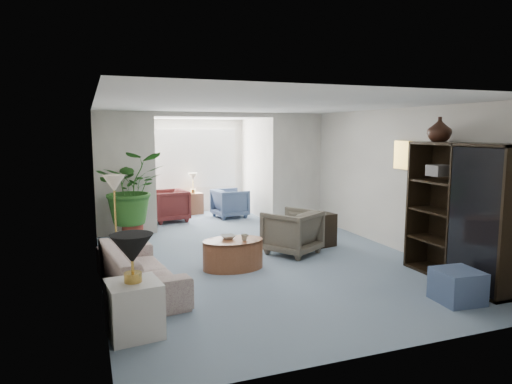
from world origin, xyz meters
name	(u,v)px	position (x,y,z in m)	size (l,w,h in m)	color
floor	(269,266)	(0.00, 0.00, 0.00)	(6.00, 6.00, 0.00)	gray
sunroom_floor	(205,219)	(0.00, 4.10, 0.00)	(2.60, 2.60, 0.00)	gray
back_pier_left	(125,174)	(-1.90, 3.00, 1.25)	(1.20, 0.12, 2.50)	white
back_pier_right	(297,168)	(1.90, 3.00, 1.25)	(1.20, 0.12, 2.50)	white
back_header	(216,114)	(0.00, 3.00, 2.45)	(2.60, 0.12, 0.10)	white
window_pane	(194,158)	(0.00, 5.18, 1.40)	(2.20, 0.02, 1.50)	white
window_blinds	(195,158)	(0.00, 5.15, 1.40)	(2.20, 0.02, 1.50)	white
framed_picture	(407,155)	(2.46, -0.10, 1.70)	(0.04, 0.50, 0.40)	#B1A28E
sofa	(139,269)	(-2.03, -0.42, 0.30)	(2.03, 0.80, 0.59)	beige
end_table	(134,309)	(-2.23, -1.77, 0.29)	(0.52, 0.52, 0.57)	silver
table_lamp	(132,249)	(-2.23, -1.77, 0.92)	(0.44, 0.44, 0.30)	black
floor_lamp	(114,184)	(-2.21, 1.35, 1.25)	(0.36, 0.36, 0.28)	#F4DEC2
coffee_table	(233,254)	(-0.57, 0.09, 0.23)	(0.95, 0.95, 0.45)	brown
coffee_bowl	(228,237)	(-0.62, 0.19, 0.48)	(0.23, 0.23, 0.06)	silver
coffee_cup	(244,237)	(-0.42, -0.01, 0.50)	(0.10, 0.10, 0.10)	#B5B49E
wingback_chair	(292,232)	(0.65, 0.56, 0.38)	(0.81, 0.84, 0.76)	#645E4F
side_table_dark	(320,230)	(1.35, 0.86, 0.30)	(0.50, 0.40, 0.60)	black
entertainment_cabinet	(461,213)	(2.23, -1.59, 0.98)	(0.47, 1.76, 1.95)	black
cabinet_urn	(439,129)	(2.23, -1.09, 2.13)	(0.35, 0.35, 0.36)	black
ottoman	(457,286)	(1.62, -2.21, 0.20)	(0.51, 0.51, 0.41)	#495A7E
plant_pot	(133,232)	(-1.84, 2.53, 0.16)	(0.40, 0.40, 0.32)	maroon
house_plant	(131,188)	(-1.84, 2.53, 1.02)	(1.27, 1.10, 1.41)	#2A6020
sunroom_chair_blue	(230,203)	(0.63, 4.12, 0.35)	(0.75, 0.77, 0.70)	#495A7E
sunroom_chair_maroon	(169,206)	(-0.87, 4.12, 0.37)	(0.80, 0.82, 0.75)	maroon
sunroom_table	(193,203)	(-0.12, 4.87, 0.27)	(0.44, 0.34, 0.54)	brown
shelf_clutter	(464,206)	(2.18, -1.68, 1.09)	(0.30, 1.19, 1.06)	#53504E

